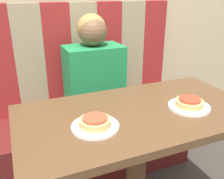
{
  "coord_description": "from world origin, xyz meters",
  "views": [
    {
      "loc": [
        -0.51,
        -0.89,
        1.26
      ],
      "look_at": [
        0.0,
        0.31,
        0.74
      ],
      "focal_mm": 40.0,
      "sensor_mm": 36.0,
      "label": 1
    }
  ],
  "objects": [
    {
      "name": "person",
      "position": [
        0.0,
        0.62,
        0.76
      ],
      "size": [
        0.38,
        0.24,
        0.69
      ],
      "color": "#1E8447",
      "rests_on": "booth_seat"
    },
    {
      "name": "pizza_right",
      "position": [
        0.23,
        -0.06,
        0.78
      ],
      "size": [
        0.13,
        0.13,
        0.04
      ],
      "color": "tan",
      "rests_on": "plate_right"
    },
    {
      "name": "booth_backrest",
      "position": [
        0.0,
        0.84,
        0.81
      ],
      "size": [
        1.34,
        0.07,
        0.75
      ],
      "color": "maroon",
      "rests_on": "booth_seat"
    },
    {
      "name": "plate_left",
      "position": [
        -0.23,
        -0.06,
        0.75
      ],
      "size": [
        0.19,
        0.19,
        0.01
      ],
      "color": "white",
      "rests_on": "dining_table"
    },
    {
      "name": "dining_table",
      "position": [
        0.0,
        0.0,
        0.64
      ],
      "size": [
        1.1,
        0.59,
        0.75
      ],
      "color": "brown",
      "rests_on": "ground_plane"
    },
    {
      "name": "pizza_left",
      "position": [
        -0.23,
        -0.06,
        0.78
      ],
      "size": [
        0.13,
        0.13,
        0.04
      ],
      "color": "tan",
      "rests_on": "plate_left"
    },
    {
      "name": "booth_seat",
      "position": [
        0.0,
        0.62,
        0.22
      ],
      "size": [
        1.34,
        0.51,
        0.43
      ],
      "color": "#5B1919",
      "rests_on": "ground_plane"
    },
    {
      "name": "plate_right",
      "position": [
        0.23,
        -0.06,
        0.75
      ],
      "size": [
        0.19,
        0.19,
        0.01
      ],
      "color": "white",
      "rests_on": "dining_table"
    }
  ]
}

